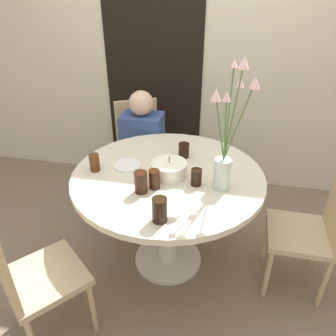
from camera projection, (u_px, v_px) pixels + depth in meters
ground_plane at (168, 259)px, 2.47m from camera, size 16.00×16.00×0.00m
wall_back at (196, 48)px, 2.86m from camera, size 8.00×0.05×2.60m
doorway_panel at (154, 78)px, 3.04m from camera, size 0.90×0.01×2.05m
dining_table at (168, 192)px, 2.15m from camera, size 1.23×1.23×0.76m
chair_left_flank at (140, 145)px, 2.99m from camera, size 0.54×0.54×0.91m
chair_near_front at (27, 273)px, 1.70m from camera, size 0.56×0.56×0.91m
chair_far_back at (316, 225)px, 2.03m from camera, size 0.41×0.41×0.91m
birthday_cake at (169, 169)px, 2.04m from camera, size 0.22×0.22×0.14m
flower_vase at (226, 145)px, 1.81m from camera, size 0.25×0.26×0.75m
side_plate at (127, 165)px, 2.17m from camera, size 0.18×0.18×0.01m
drink_glass_0 at (95, 163)px, 2.09m from camera, size 0.06×0.06×0.11m
drink_glass_1 at (184, 150)px, 2.25m from camera, size 0.07×0.07×0.10m
drink_glass_2 at (196, 177)px, 1.95m from camera, size 0.07×0.07×0.10m
drink_glass_3 at (141, 182)px, 1.87m from camera, size 0.08×0.08×0.13m
drink_glass_4 at (154, 179)px, 1.91m from camera, size 0.07×0.07×0.12m
drink_glass_5 at (160, 210)px, 1.65m from camera, size 0.08×0.08×0.13m
person_woman at (143, 154)px, 2.86m from camera, size 0.34×0.24×1.07m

